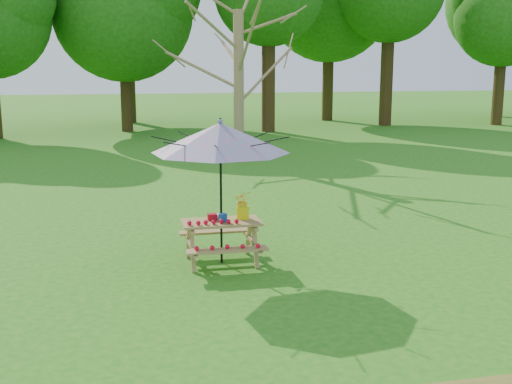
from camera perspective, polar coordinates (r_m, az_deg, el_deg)
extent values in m
plane|color=#1F7015|center=(8.06, -6.25, -10.89)|extent=(120.00, 120.00, 0.00)
cylinder|color=olive|center=(20.09, -1.55, 9.30)|extent=(0.36, 0.36, 4.65)
cube|color=#A28049|center=(9.87, -3.10, -2.69)|extent=(1.20, 0.62, 0.04)
cube|color=#A28049|center=(9.42, -2.55, -5.20)|extent=(1.20, 0.22, 0.04)
cube|color=#A28049|center=(10.47, -3.57, -3.52)|extent=(1.20, 0.22, 0.04)
cylinder|color=black|center=(9.76, -3.13, 0.01)|extent=(0.04, 0.04, 2.25)
cone|color=teal|center=(9.64, -3.19, 4.83)|extent=(2.53, 2.53, 0.45)
sphere|color=teal|center=(9.61, -3.20, 6.29)|extent=(0.08, 0.08, 0.08)
cube|color=#B30E1C|center=(9.92, -3.92, -2.22)|extent=(0.14, 0.12, 0.10)
cylinder|color=#13439F|center=(9.79, -2.95, -2.29)|extent=(0.13, 0.13, 0.13)
cube|color=white|center=(10.00, -3.48, -2.18)|extent=(0.13, 0.13, 0.07)
cylinder|color=#F2EA0C|center=(9.98, -1.17, -1.82)|extent=(0.20, 0.20, 0.20)
imported|color=gold|center=(9.94, -1.18, -0.76)|extent=(0.29, 0.25, 0.30)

